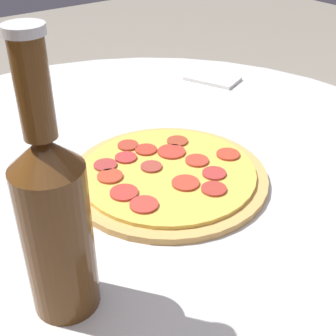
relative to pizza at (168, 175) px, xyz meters
name	(u,v)px	position (x,y,z in m)	size (l,w,h in m)	color
table	(143,261)	(0.03, 0.03, -0.18)	(1.08, 1.08, 0.76)	silver
pizza	(168,175)	(0.00, 0.00, 0.00)	(0.30, 0.30, 0.02)	tan
beer_bottle	(55,219)	(-0.12, 0.23, 0.10)	(0.07, 0.07, 0.29)	#563314
napkin	(212,79)	(0.26, -0.31, 0.00)	(0.13, 0.11, 0.01)	white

